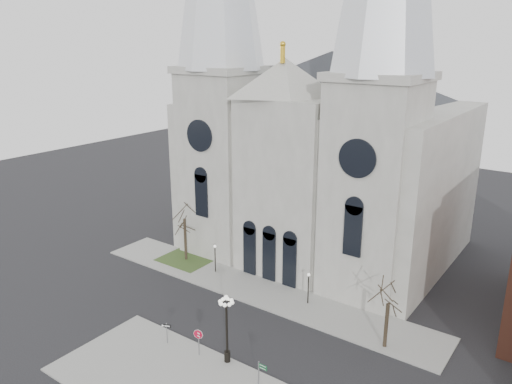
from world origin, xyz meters
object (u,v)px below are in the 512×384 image
Objects in this scene: globe_lamp at (227,320)px; street_name_sign at (260,374)px; one_way_sign at (167,329)px; stop_sign at (199,337)px.

globe_lamp is 5.00m from street_name_sign.
street_name_sign is at bearing -25.68° from one_way_sign.
street_name_sign is at bearing -0.54° from stop_sign.
stop_sign reaches higher than one_way_sign.
globe_lamp is at bearing 162.00° from street_name_sign.
globe_lamp is 3.10× the size of one_way_sign.
globe_lamp is at bearing -13.47° from one_way_sign.
stop_sign is 0.95× the size of street_name_sign.
street_name_sign is at bearing -18.34° from globe_lamp.
one_way_sign is (-5.81, -1.04, -2.43)m from globe_lamp.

